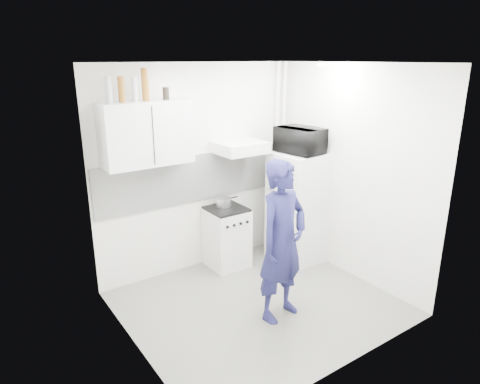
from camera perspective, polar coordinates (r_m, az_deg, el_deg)
floor at (r=4.98m, az=2.43°, el=-14.66°), size 2.80×2.80×0.00m
ceiling at (r=4.21m, az=2.90°, el=16.84°), size 2.80×2.80×0.00m
wall_back at (r=5.43m, az=-5.39°, el=3.05°), size 2.80×0.00×2.80m
wall_left at (r=3.79m, az=-14.50°, el=-3.93°), size 0.00×2.60×2.60m
wall_right at (r=5.36m, az=14.65°, el=2.36°), size 0.00×2.60×2.60m
person at (r=4.41m, az=5.66°, el=-6.57°), size 0.68×0.51×1.71m
stove at (r=5.64m, az=-1.78°, el=-6.13°), size 0.49×0.49×0.78m
fridge at (r=5.71m, az=7.67°, el=-2.13°), size 0.62×0.62×1.49m
stove_top at (r=5.49m, az=-1.82°, el=-2.27°), size 0.47×0.47×0.03m
saucepan at (r=5.53m, az=-2.24°, el=-1.36°), size 0.20×0.20×0.11m
microwave at (r=5.48m, az=8.06°, el=6.84°), size 0.63×0.47×0.32m
bottle_a at (r=4.65m, az=-17.12°, el=12.92°), size 0.06×0.06×0.27m
bottle_b at (r=4.70m, az=-15.54°, el=13.04°), size 0.07×0.07×0.27m
bottle_c at (r=4.75m, az=-13.88°, el=13.15°), size 0.06×0.06×0.26m
bottle_d at (r=4.79m, az=-12.53°, el=13.81°), size 0.08×0.08×0.34m
canister_b at (r=4.89m, az=-9.85°, el=12.81°), size 0.07×0.07×0.14m
upper_cabinet at (r=4.84m, az=-12.34°, el=7.62°), size 1.00×0.35×0.70m
range_hood at (r=5.40m, az=0.03°, el=5.98°), size 0.60×0.50×0.14m
backsplash at (r=5.44m, az=-5.28°, el=2.00°), size 2.74×0.03×0.60m
pipe_a at (r=6.09m, az=5.71°, el=4.63°), size 0.05×0.05×2.60m
pipe_b at (r=6.02m, az=4.83°, el=4.49°), size 0.04×0.04×2.60m
ceiling_spot_fixture at (r=5.03m, az=10.89°, el=16.32°), size 0.10×0.10×0.02m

